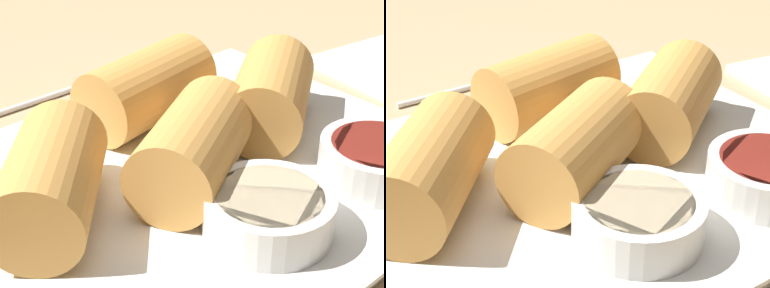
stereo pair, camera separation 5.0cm
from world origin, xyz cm
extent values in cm
cube|color=tan|center=(0.00, 0.00, 1.00)|extent=(180.00, 140.00, 2.00)
cube|color=silver|center=(0.18, -1.08, 2.60)|extent=(31.93, 25.84, 1.20)
cube|color=silver|center=(0.18, -1.08, 3.35)|extent=(33.20, 26.88, 0.30)
cylinder|color=#D19347|center=(1.02, -0.34, 6.13)|extent=(10.95, 9.34, 5.26)
sphere|color=beige|center=(-2.46, -2.34, 6.13)|extent=(3.42, 3.42, 3.42)
cylinder|color=#D19347|center=(-7.87, -1.94, 6.13)|extent=(10.89, 9.80, 5.26)
sphere|color=#56843D|center=(-11.17, -4.23, 6.13)|extent=(3.42, 3.42, 3.42)
cylinder|color=#D19347|center=(-2.08, -8.41, 6.13)|extent=(10.39, 6.90, 5.26)
sphere|color=beige|center=(-6.02, -9.14, 6.13)|extent=(3.42, 3.42, 3.42)
cylinder|color=#D19347|center=(9.28, -2.47, 6.13)|extent=(10.29, 10.68, 5.26)
sphere|color=#56843D|center=(6.63, -5.48, 6.13)|extent=(3.42, 3.42, 3.42)
cylinder|color=silver|center=(1.01, 6.07, 4.71)|extent=(7.20, 7.20, 2.43)
cylinder|color=beige|center=(1.01, 6.07, 5.71)|extent=(5.91, 5.91, 0.44)
cylinder|color=silver|center=(-8.03, 6.87, 4.71)|extent=(7.20, 7.20, 2.43)
cylinder|color=maroon|center=(-8.03, 6.87, 5.71)|extent=(5.91, 5.91, 0.44)
cylinder|color=silver|center=(0.12, -19.08, 2.25)|extent=(11.46, 0.56, 0.50)
ellipsoid|color=silver|center=(-10.77, -19.14, 2.74)|extent=(4.29, 3.31, 1.48)
camera|label=1|loc=(22.87, 24.34, 25.31)|focal=60.00mm
camera|label=2|loc=(18.90, 27.39, 25.31)|focal=60.00mm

